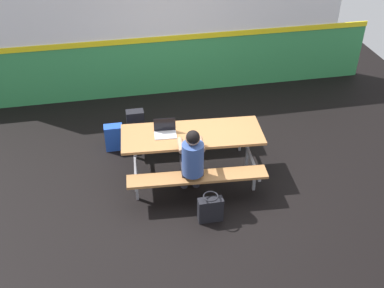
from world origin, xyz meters
name	(u,v)px	position (x,y,z in m)	size (l,w,h in m)	color
ground_plane	(198,173)	(0.00, 0.00, -0.01)	(10.00, 10.00, 0.02)	black
accent_backdrop	(169,32)	(0.00, 2.69, 1.25)	(8.00, 0.14, 2.60)	#338C4C
picnic_table_main	(192,143)	(-0.09, 0.00, 0.58)	(2.13, 1.69, 0.74)	#9E6B3D
student_nearer	(192,158)	(-0.20, -0.55, 0.71)	(0.38, 0.53, 1.21)	#2D2D38
laptop_silver	(165,131)	(-0.48, 0.07, 0.79)	(0.33, 0.24, 0.22)	silver
backpack_dark	(135,122)	(-0.84, 1.31, 0.22)	(0.30, 0.22, 0.44)	black
tote_bag_bright	(210,209)	(-0.05, -1.06, 0.19)	(0.34, 0.21, 0.43)	black
satchel_spare	(114,137)	(-1.23, 0.91, 0.22)	(0.30, 0.22, 0.44)	#1E47B2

